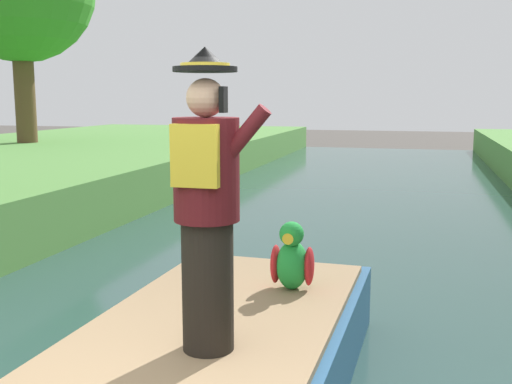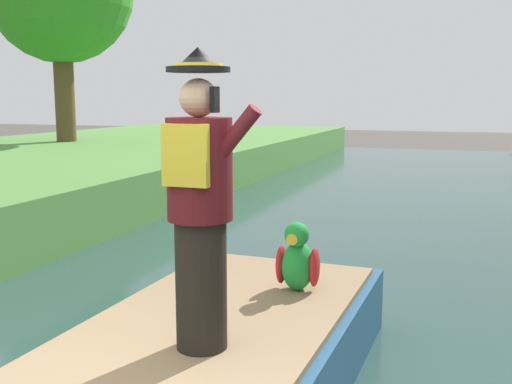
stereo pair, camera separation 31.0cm
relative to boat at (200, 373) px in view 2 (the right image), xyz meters
name	(u,v)px [view 2 (the right image)]	position (x,y,z in m)	size (l,w,h in m)	color
boat	(200,373)	(0.00, 0.00, 0.00)	(1.92, 4.25, 0.61)	#23517A
person_pirate	(200,203)	(0.14, -0.25, 1.23)	(0.61, 0.42, 1.85)	black
parrot_plush	(298,261)	(0.39, 1.07, 0.55)	(0.36, 0.35, 0.57)	green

